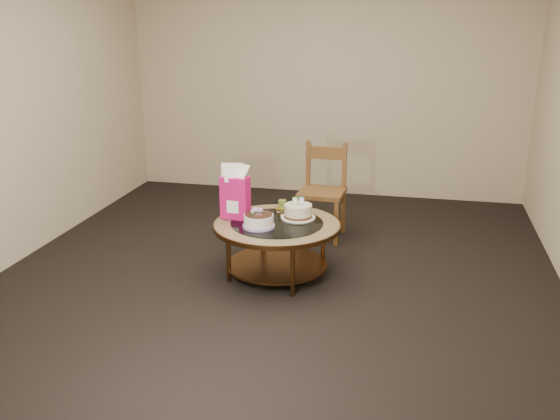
% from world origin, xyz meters
% --- Properties ---
extents(ground, '(5.00, 5.00, 0.00)m').
position_xyz_m(ground, '(0.00, 0.00, 0.00)').
color(ground, black).
rests_on(ground, ground).
extents(room_walls, '(4.52, 5.02, 2.61)m').
position_xyz_m(room_walls, '(0.00, 0.00, 1.54)').
color(room_walls, '#BEAB90').
rests_on(room_walls, ground).
extents(coffee_table, '(1.02, 1.02, 0.46)m').
position_xyz_m(coffee_table, '(0.00, -0.00, 0.38)').
color(coffee_table, '#543318').
rests_on(coffee_table, ground).
extents(decorated_cake, '(0.25, 0.25, 0.15)m').
position_xyz_m(decorated_cake, '(-0.11, -0.14, 0.51)').
color(decorated_cake, '#B08EC9').
rests_on(decorated_cake, coffee_table).
extents(cream_cake, '(0.28, 0.28, 0.18)m').
position_xyz_m(cream_cake, '(0.14, 0.14, 0.51)').
color(cream_cake, white).
rests_on(cream_cake, coffee_table).
extents(gift_bag, '(0.23, 0.18, 0.45)m').
position_xyz_m(gift_bag, '(-0.35, 0.04, 0.68)').
color(gift_bag, '#D31361').
rests_on(gift_bag, coffee_table).
extents(pillar_candle, '(0.15, 0.15, 0.10)m').
position_xyz_m(pillar_candle, '(-0.02, 0.31, 0.49)').
color(pillar_candle, '#EED862').
rests_on(pillar_candle, coffee_table).
extents(dining_chair, '(0.43, 0.43, 0.89)m').
position_xyz_m(dining_chair, '(0.21, 1.01, 0.45)').
color(dining_chair, brown).
rests_on(dining_chair, ground).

